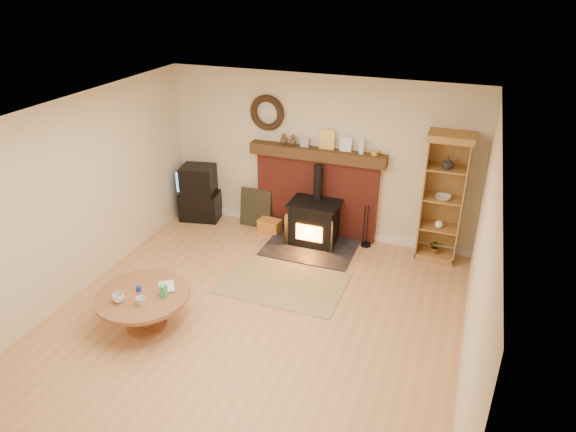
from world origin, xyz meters
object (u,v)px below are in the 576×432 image
at_px(tv_unit, 199,194).
at_px(coffee_table, 143,300).
at_px(wood_stove, 314,224).
at_px(curio_cabinet, 443,198).

xyz_separation_m(tv_unit, coffee_table, (0.85, -2.92, -0.08)).
xyz_separation_m(wood_stove, tv_unit, (-2.15, 0.20, 0.12)).
distance_m(wood_stove, curio_cabinet, 2.00).
relative_size(curio_cabinet, coffee_table, 1.74).
relative_size(tv_unit, curio_cabinet, 0.49).
distance_m(curio_cabinet, coffee_table, 4.41).
distance_m(tv_unit, curio_cabinet, 4.06).
bearing_deg(coffee_table, wood_stove, 64.53).
relative_size(wood_stove, curio_cabinet, 0.71).
bearing_deg(wood_stove, tv_unit, 174.81).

